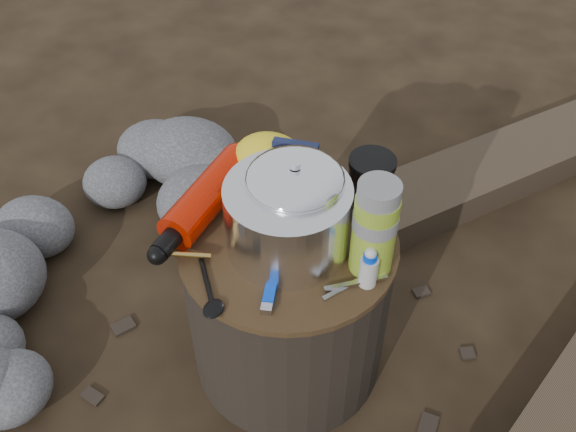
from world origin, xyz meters
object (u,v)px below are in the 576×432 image
at_px(fuel_bottle, 208,196).
at_px(travel_mug, 370,186).
at_px(stump, 288,303).
at_px(thermos, 374,228).
at_px(camping_pot, 295,203).

bearing_deg(fuel_bottle, travel_mug, 26.18).
xyz_separation_m(stump, fuel_bottle, (-0.19, 0.02, 0.25)).
bearing_deg(travel_mug, thermos, -70.18).
bearing_deg(thermos, stump, -179.40).
relative_size(stump, fuel_bottle, 1.34).
bearing_deg(thermos, fuel_bottle, 177.50).
distance_m(camping_pot, thermos, 0.17).
height_order(stump, fuel_bottle, fuel_bottle).
height_order(stump, camping_pot, camping_pot).
xyz_separation_m(fuel_bottle, travel_mug, (0.31, 0.13, 0.03)).
bearing_deg(stump, fuel_bottle, 174.69).
relative_size(stump, camping_pot, 2.42).
xyz_separation_m(stump, travel_mug, (0.12, 0.15, 0.27)).
height_order(thermos, travel_mug, thermos).
bearing_deg(fuel_bottle, stump, -1.91).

